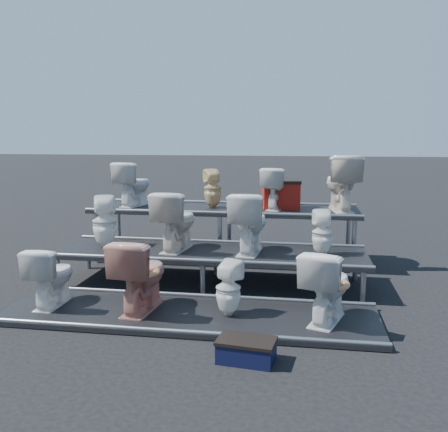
# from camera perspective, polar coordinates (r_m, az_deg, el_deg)

# --- Properties ---
(ground) EXTENTS (80.00, 80.00, 0.00)m
(ground) POSITION_cam_1_polar(r_m,az_deg,el_deg) (6.91, -1.62, -7.73)
(ground) COLOR black
(ground) RESTS_ON ground
(tier_front) EXTENTS (4.20, 1.20, 0.06)m
(tier_front) POSITION_cam_1_polar(r_m,az_deg,el_deg) (5.70, -4.12, -11.23)
(tier_front) COLOR black
(tier_front) RESTS_ON ground
(tier_mid) EXTENTS (4.20, 1.20, 0.46)m
(tier_mid) POSITION_cam_1_polar(r_m,az_deg,el_deg) (6.85, -1.63, -5.89)
(tier_mid) COLOR black
(tier_mid) RESTS_ON ground
(tier_back) EXTENTS (4.20, 1.20, 0.86)m
(tier_back) POSITION_cam_1_polar(r_m,az_deg,el_deg) (8.05, 0.10, -2.10)
(tier_back) COLOR black
(tier_back) RESTS_ON ground
(toilet_0) EXTENTS (0.40, 0.69, 0.70)m
(toilet_0) POSITION_cam_1_polar(r_m,az_deg,el_deg) (6.14, -19.15, -6.45)
(toilet_0) COLOR white
(toilet_0) RESTS_ON tier_front
(toilet_1) EXTENTS (0.54, 0.86, 0.84)m
(toilet_1) POSITION_cam_1_polar(r_m,az_deg,el_deg) (5.70, -9.52, -6.58)
(toilet_1) COLOR tan
(toilet_1) RESTS_ON tier_front
(toilet_2) EXTENTS (0.35, 0.35, 0.61)m
(toilet_2) POSITION_cam_1_polar(r_m,az_deg,el_deg) (5.51, 0.51, -8.26)
(toilet_2) COLOR white
(toilet_2) RESTS_ON tier_front
(toilet_3) EXTENTS (0.66, 0.87, 0.79)m
(toilet_3) POSITION_cam_1_polar(r_m,az_deg,el_deg) (5.43, 11.67, -7.74)
(toilet_3) COLOR white
(toilet_3) RESTS_ON tier_front
(toilet_4) EXTENTS (0.41, 0.41, 0.72)m
(toilet_4) POSITION_cam_1_polar(r_m,az_deg,el_deg) (7.15, -13.52, -0.64)
(toilet_4) COLOR white
(toilet_4) RESTS_ON tier_mid
(toilet_5) EXTENTS (0.55, 0.85, 0.81)m
(toilet_5) POSITION_cam_1_polar(r_m,az_deg,el_deg) (6.81, -5.53, -0.52)
(toilet_5) COLOR beige
(toilet_5) RESTS_ON tier_mid
(toilet_6) EXTENTS (0.51, 0.83, 0.82)m
(toilet_6) POSITION_cam_1_polar(r_m,az_deg,el_deg) (6.63, 2.90, -0.75)
(toilet_6) COLOR white
(toilet_6) RESTS_ON tier_mid
(toilet_7) EXTENTS (0.29, 0.30, 0.60)m
(toilet_7) POSITION_cam_1_polar(r_m,az_deg,el_deg) (6.62, 11.17, -1.90)
(toilet_7) COLOR white
(toilet_7) RESTS_ON tier_mid
(toilet_8) EXTENTS (0.55, 0.78, 0.72)m
(toilet_8) POSITION_cam_1_polar(r_m,az_deg,el_deg) (8.30, -10.31, 3.62)
(toilet_8) COLOR white
(toilet_8) RESTS_ON tier_back
(toilet_9) EXTENTS (0.37, 0.37, 0.62)m
(toilet_9) POSITION_cam_1_polar(r_m,az_deg,el_deg) (7.97, -1.31, 3.16)
(toilet_9) COLOR #D2B780
(toilet_9) RESTS_ON tier_back
(toilet_10) EXTENTS (0.51, 0.71, 0.66)m
(toilet_10) POSITION_cam_1_polar(r_m,az_deg,el_deg) (7.84, 6.02, 3.16)
(toilet_10) COLOR white
(toilet_10) RESTS_ON tier_back
(toilet_11) EXTENTS (0.60, 0.90, 0.86)m
(toilet_11) POSITION_cam_1_polar(r_m,az_deg,el_deg) (7.84, 13.26, 3.70)
(toilet_11) COLOR beige
(toilet_11) RESTS_ON tier_back
(red_crate) EXTENTS (0.63, 0.54, 0.40)m
(red_crate) POSITION_cam_1_polar(r_m,az_deg,el_deg) (7.96, 6.48, 2.32)
(red_crate) COLOR maroon
(red_crate) RESTS_ON tier_back
(step_stool) EXTENTS (0.54, 0.36, 0.18)m
(step_stool) POSITION_cam_1_polar(r_m,az_deg,el_deg) (4.67, 2.57, -15.24)
(step_stool) COLOR black
(step_stool) RESTS_ON ground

